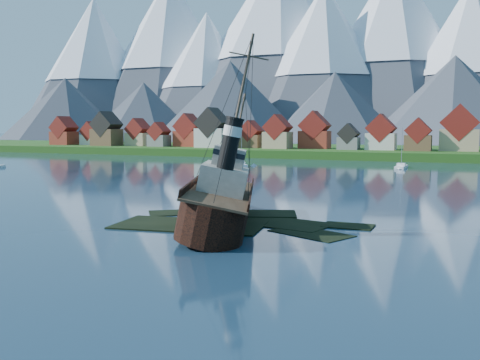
% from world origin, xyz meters
% --- Properties ---
extents(ground, '(1400.00, 1400.00, 0.00)m').
position_xyz_m(ground, '(0.00, 0.00, 0.00)').
color(ground, '#193247').
rests_on(ground, ground).
extents(shoal, '(31.71, 21.24, 1.14)m').
position_xyz_m(shoal, '(1.78, 2.15, -0.35)').
color(shoal, black).
rests_on(shoal, ground).
extents(shore_bank, '(600.00, 80.00, 3.20)m').
position_xyz_m(shore_bank, '(0.00, 170.00, 0.00)').
color(shore_bank, '#164213').
rests_on(shore_bank, ground).
extents(seawall, '(600.00, 2.50, 2.00)m').
position_xyz_m(seawall, '(0.00, 132.00, 0.00)').
color(seawall, '#3F3D38').
rests_on(seawall, ground).
extents(town, '(250.96, 16.69, 17.30)m').
position_xyz_m(town, '(-33.12, 152.18, 8.99)').
color(town, maroon).
rests_on(town, ground).
extents(mountains, '(965.00, 340.00, 205.00)m').
position_xyz_m(mountains, '(-0.79, 481.26, 89.34)').
color(mountains, '#2D333D').
rests_on(mountains, ground).
extents(tugboat_wreck, '(7.08, 30.52, 24.19)m').
position_xyz_m(tugboat_wreck, '(0.12, 0.46, 3.04)').
color(tugboat_wreck, black).
rests_on(tugboat_wreck, ground).
extents(sailboat_c, '(6.58, 8.25, 11.00)m').
position_xyz_m(sailboat_c, '(-34.72, 91.23, 0.25)').
color(sailboat_c, white).
rests_on(sailboat_c, ground).
extents(sailboat_e, '(2.86, 10.42, 12.02)m').
position_xyz_m(sailboat_e, '(11.19, 101.45, 0.26)').
color(sailboat_e, white).
rests_on(sailboat_e, ground).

